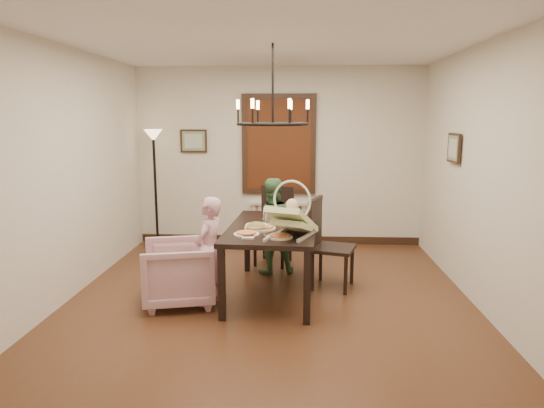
# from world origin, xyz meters

# --- Properties ---
(room_shell) EXTENTS (4.51, 5.00, 2.81)m
(room_shell) POSITION_xyz_m (0.00, 0.37, 1.40)
(room_shell) COLOR #502E1B
(room_shell) RESTS_ON ground
(dining_table) EXTENTS (1.06, 1.77, 0.81)m
(dining_table) POSITION_xyz_m (0.03, 0.19, 0.72)
(dining_table) COLOR black
(dining_table) RESTS_ON room_shell
(chair_far) EXTENTS (0.58, 0.58, 1.08)m
(chair_far) POSITION_xyz_m (-0.03, 1.36, 0.54)
(chair_far) COLOR black
(chair_far) RESTS_ON room_shell
(chair_right) EXTENTS (0.60, 0.60, 1.09)m
(chair_right) POSITION_xyz_m (0.73, 0.45, 0.55)
(chair_right) COLOR black
(chair_right) RESTS_ON room_shell
(armchair) EXTENTS (0.92, 0.90, 0.70)m
(armchair) POSITION_xyz_m (-0.99, -0.15, 0.35)
(armchair) COLOR beige
(armchair) RESTS_ON room_shell
(elderly_woman) EXTENTS (0.33, 0.41, 0.99)m
(elderly_woman) POSITION_xyz_m (-0.64, -0.15, 0.49)
(elderly_woman) COLOR #CB8FA1
(elderly_woman) RESTS_ON room_shell
(seated_man) EXTENTS (0.60, 0.53, 1.04)m
(seated_man) POSITION_xyz_m (-0.04, 0.97, 0.52)
(seated_man) COLOR #477848
(seated_man) RESTS_ON room_shell
(baby_bouncer) EXTENTS (0.64, 0.73, 0.40)m
(baby_bouncer) POSITION_xyz_m (0.25, -0.29, 1.01)
(baby_bouncer) COLOR #E0F0A6
(baby_bouncer) RESTS_ON dining_table
(salad_bowl) EXTENTS (0.29, 0.29, 0.07)m
(salad_bowl) POSITION_xyz_m (-0.14, -0.03, 0.84)
(salad_bowl) COLOR white
(salad_bowl) RESTS_ON dining_table
(pizza_platter) EXTENTS (0.34, 0.34, 0.04)m
(pizza_platter) POSITION_xyz_m (-0.10, 0.01, 0.83)
(pizza_platter) COLOR tan
(pizza_platter) RESTS_ON dining_table
(drinking_glass) EXTENTS (0.08, 0.08, 0.15)m
(drinking_glass) POSITION_xyz_m (-0.03, 0.18, 0.89)
(drinking_glass) COLOR silver
(drinking_glass) RESTS_ON dining_table
(window_blinds) EXTENTS (1.00, 0.03, 1.40)m
(window_blinds) POSITION_xyz_m (0.00, 2.46, 1.60)
(window_blinds) COLOR #542310
(window_blinds) RESTS_ON room_shell
(radiator) EXTENTS (0.92, 0.12, 0.62)m
(radiator) POSITION_xyz_m (0.00, 2.48, 0.35)
(radiator) COLOR silver
(radiator) RESTS_ON room_shell
(picture_back) EXTENTS (0.42, 0.03, 0.36)m
(picture_back) POSITION_xyz_m (-1.35, 2.47, 1.65)
(picture_back) COLOR black
(picture_back) RESTS_ON room_shell
(picture_right) EXTENTS (0.03, 0.42, 0.36)m
(picture_right) POSITION_xyz_m (2.21, 0.90, 1.65)
(picture_right) COLOR black
(picture_right) RESTS_ON room_shell
(floor_lamp) EXTENTS (0.30, 0.30, 1.80)m
(floor_lamp) POSITION_xyz_m (-1.90, 2.15, 0.90)
(floor_lamp) COLOR black
(floor_lamp) RESTS_ON room_shell
(chandelier) EXTENTS (0.80, 0.80, 0.04)m
(chandelier) POSITION_xyz_m (0.03, 0.19, 1.95)
(chandelier) COLOR black
(chandelier) RESTS_ON room_shell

